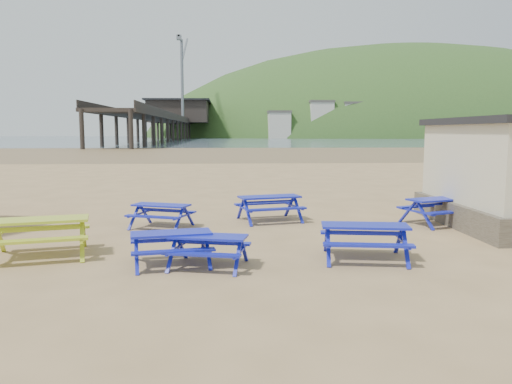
{
  "coord_description": "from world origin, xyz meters",
  "views": [
    {
      "loc": [
        0.4,
        -12.89,
        2.76
      ],
      "look_at": [
        1.23,
        1.5,
        1.0
      ],
      "focal_mm": 35.0,
      "sensor_mm": 36.0,
      "label": 1
    }
  ],
  "objects": [
    {
      "name": "ground",
      "position": [
        0.0,
        0.0,
        0.0
      ],
      "size": [
        400.0,
        400.0,
        0.0
      ],
      "primitive_type": "plane",
      "color": "tan",
      "rests_on": "ground"
    },
    {
      "name": "wet_sand",
      "position": [
        0.0,
        55.0,
        0.0
      ],
      "size": [
        400.0,
        400.0,
        0.0
      ],
      "primitive_type": "plane",
      "color": "brown",
      "rests_on": "ground"
    },
    {
      "name": "sea",
      "position": [
        0.0,
        170.0,
        0.01
      ],
      "size": [
        400.0,
        400.0,
        0.0
      ],
      "primitive_type": "plane",
      "color": "#495B68",
      "rests_on": "ground"
    },
    {
      "name": "picnic_table_blue_a",
      "position": [
        -1.5,
        1.37,
        0.34
      ],
      "size": [
        1.97,
        1.79,
        0.68
      ],
      "rotation": [
        0.0,
        0.0,
        -0.35
      ],
      "color": "#0A1E9A",
      "rests_on": "ground"
    },
    {
      "name": "picnic_table_blue_b",
      "position": [
        1.69,
        2.25,
        0.39
      ],
      "size": [
        2.18,
        1.91,
        0.78
      ],
      "rotation": [
        0.0,
        0.0,
        0.25
      ],
      "color": "#0A1E9A",
      "rests_on": "ground"
    },
    {
      "name": "picnic_table_blue_c",
      "position": [
        6.66,
        1.44,
        0.39
      ],
      "size": [
        2.26,
        2.04,
        0.78
      ],
      "rotation": [
        0.0,
        0.0,
        0.34
      ],
      "color": "#0A1E9A",
      "rests_on": "ground"
    },
    {
      "name": "picnic_table_blue_d",
      "position": [
        -0.77,
        -2.69,
        0.35
      ],
      "size": [
        1.86,
        1.61,
        0.69
      ],
      "rotation": [
        0.0,
        0.0,
        0.19
      ],
      "color": "#0A1E9A",
      "rests_on": "ground"
    },
    {
      "name": "picnic_table_blue_e",
      "position": [
        0.0,
        -2.91,
        0.33
      ],
      "size": [
        1.81,
        1.58,
        0.65
      ],
      "rotation": [
        0.0,
        0.0,
        -0.23
      ],
      "color": "#0A1E9A",
      "rests_on": "ground"
    },
    {
      "name": "picnic_table_blue_f",
      "position": [
        3.35,
        -2.52,
        0.39
      ],
      "size": [
        2.03,
        1.73,
        0.77
      ],
      "rotation": [
        0.0,
        0.0,
        -0.15
      ],
      "color": "#0A1E9A",
      "rests_on": "ground"
    },
    {
      "name": "picnic_table_yellow",
      "position": [
        -3.72,
        -1.88,
        0.43
      ],
      "size": [
        2.37,
        2.08,
        0.86
      ],
      "rotation": [
        0.0,
        0.0,
        0.24
      ],
      "color": "#A7D52B",
      "rests_on": "ground"
    },
    {
      "name": "pier",
      "position": [
        -17.99,
        178.23,
        5.46
      ],
      "size": [
        24.0,
        220.0,
        39.29
      ],
      "color": "black",
      "rests_on": "ground"
    },
    {
      "name": "headland_town",
      "position": [
        90.0,
        229.68,
        -9.91
      ],
      "size": [
        264.0,
        144.0,
        108.0
      ],
      "color": "#2D4C1E",
      "rests_on": "ground"
    }
  ]
}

